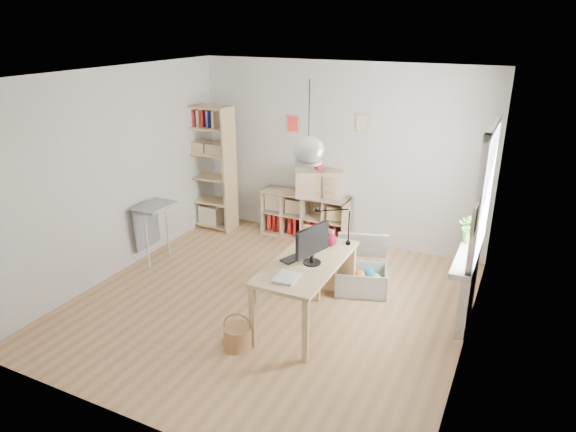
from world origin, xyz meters
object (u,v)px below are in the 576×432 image
at_px(desk, 307,269).
at_px(tall_bookshelf, 209,163).
at_px(chair, 314,257).
at_px(drawer_chest, 319,183).
at_px(cube_shelf, 305,218).
at_px(storage_chest, 362,274).
at_px(monitor, 312,243).

relative_size(desk, tall_bookshelf, 0.75).
height_order(chair, drawer_chest, drawer_chest).
relative_size(cube_shelf, drawer_chest, 1.97).
height_order(desk, chair, chair).
xyz_separation_m(cube_shelf, drawer_chest, (0.25, -0.04, 0.62)).
bearing_deg(drawer_chest, storage_chest, -72.44).
distance_m(cube_shelf, monitor, 2.60).
distance_m(cube_shelf, storage_chest, 1.87).
xyz_separation_m(desk, cube_shelf, (-1.02, 2.23, -0.36)).
bearing_deg(storage_chest, chair, -170.20).
height_order(desk, drawer_chest, drawer_chest).
relative_size(storage_chest, drawer_chest, 1.23).
bearing_deg(monitor, drawer_chest, 127.75).
xyz_separation_m(chair, monitor, (0.27, -0.70, 0.53)).
xyz_separation_m(desk, tall_bookshelf, (-2.59, 1.95, 0.43)).
relative_size(desk, monitor, 3.09).
height_order(tall_bookshelf, drawer_chest, tall_bookshelf).
distance_m(chair, monitor, 0.92).
xyz_separation_m(tall_bookshelf, chair, (2.38, -1.27, -0.62)).
distance_m(tall_bookshelf, storage_chest, 3.21).
xyz_separation_m(tall_bookshelf, drawer_chest, (1.82, 0.24, -0.17)).
bearing_deg(chair, storage_chest, 28.12).
bearing_deg(desk, storage_chest, 70.24).
height_order(cube_shelf, tall_bookshelf, tall_bookshelf).
distance_m(desk, cube_shelf, 2.48).
bearing_deg(tall_bookshelf, chair, -28.09).
height_order(desk, tall_bookshelf, tall_bookshelf).
relative_size(desk, drawer_chest, 2.11).
distance_m(desk, monitor, 0.34).
bearing_deg(cube_shelf, tall_bookshelf, -169.81).
relative_size(chair, drawer_chest, 1.15).
bearing_deg(drawer_chest, chair, -93.93).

